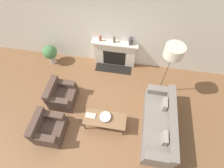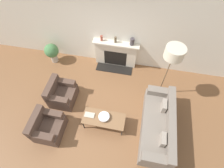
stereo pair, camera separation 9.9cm
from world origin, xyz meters
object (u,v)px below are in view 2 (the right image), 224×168
object	(u,v)px
potted_plant	(52,52)
coffee_table	(104,119)
armchair_far	(61,94)
mantel_vase_center_left	(115,40)
fireplace	(116,54)
mantel_vase_center_right	(132,42)
couch	(158,125)
book	(90,115)
mantel_vase_left	(102,38)
bowl	(104,117)
floor_lamp	(174,54)
armchair_near	(47,127)

from	to	relation	value
potted_plant	coffee_table	bearing A→B (deg)	-41.64
armchair_far	mantel_vase_center_left	bearing A→B (deg)	-36.18
fireplace	mantel_vase_center_right	size ratio (longest dim) A/B	6.71
mantel_vase_center_left	mantel_vase_center_right	size ratio (longest dim) A/B	0.89
couch	armchair_far	bearing A→B (deg)	-98.41
book	mantel_vase_left	distance (m)	2.55
bowl	mantel_vase_center_right	size ratio (longest dim) A/B	1.31
armchair_far	potted_plant	distance (m)	1.81
book	mantel_vase_center_right	distance (m)	2.68
fireplace	mantel_vase_left	bearing A→B (deg)	178.22
coffee_table	potted_plant	world-z (taller)	potted_plant
fireplace	couch	size ratio (longest dim) A/B	0.73
couch	potted_plant	bearing A→B (deg)	-116.88
bowl	mantel_vase_left	xyz separation A→B (m)	(-0.61, 2.45, 0.63)
floor_lamp	coffee_table	bearing A→B (deg)	-136.34
armchair_near	potted_plant	distance (m)	2.81
armchair_near	book	world-z (taller)	armchair_near
mantel_vase_center_right	armchair_far	bearing A→B (deg)	-135.71
armchair_near	floor_lamp	bearing A→B (deg)	-57.10
floor_lamp	armchair_far	bearing A→B (deg)	-163.94
fireplace	mantel_vase_center_left	world-z (taller)	mantel_vase_center_left
couch	floor_lamp	distance (m)	1.98
armchair_far	mantel_vase_left	bearing A→B (deg)	-25.77
coffee_table	floor_lamp	xyz separation A→B (m)	(1.55, 1.48, 1.37)
mantel_vase_center_right	potted_plant	world-z (taller)	mantel_vase_center_right
armchair_far	mantel_vase_left	distance (m)	2.24
bowl	mantel_vase_center_left	size ratio (longest dim) A/B	1.46
armchair_near	potted_plant	world-z (taller)	potted_plant
armchair_far	potted_plant	xyz separation A→B (m)	(-0.91, 1.55, 0.18)
mantel_vase_center_left	bowl	bearing A→B (deg)	-86.63
armchair_near	mantel_vase_left	world-z (taller)	mantel_vase_left
armchair_far	coffee_table	xyz separation A→B (m)	(1.51, -0.60, 0.10)
couch	mantel_vase_left	distance (m)	3.26
couch	mantel_vase_center_left	world-z (taller)	mantel_vase_center_left
floor_lamp	mantel_vase_center_left	world-z (taller)	floor_lamp
fireplace	bowl	world-z (taller)	fireplace
book	potted_plant	size ratio (longest dim) A/B	0.36
fireplace	couch	world-z (taller)	fireplace
mantel_vase_left	mantel_vase_center_left	distance (m)	0.47
armchair_far	coffee_table	world-z (taller)	armchair_far
mantel_vase_center_right	mantel_vase_center_left	bearing A→B (deg)	180.00
fireplace	bowl	distance (m)	2.44
mantel_vase_center_left	armchair_far	bearing A→B (deg)	-126.18
coffee_table	potted_plant	size ratio (longest dim) A/B	1.53
mantel_vase_left	potted_plant	xyz separation A→B (m)	(-1.81, -0.32, -0.64)
coffee_table	book	world-z (taller)	book
armchair_far	bowl	world-z (taller)	armchair_far
mantel_vase_center_left	mantel_vase_center_right	bearing A→B (deg)	0.00
book	floor_lamp	world-z (taller)	floor_lamp
mantel_vase_center_right	mantel_vase_left	bearing A→B (deg)	180.00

